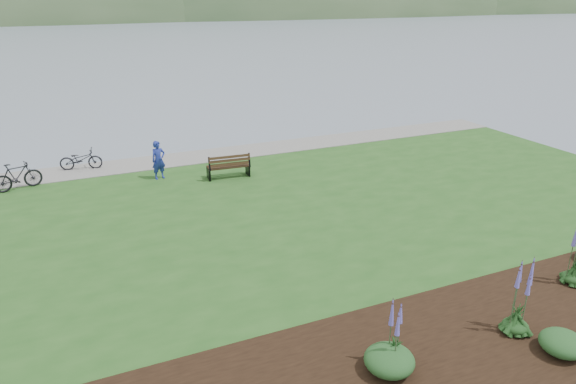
{
  "coord_description": "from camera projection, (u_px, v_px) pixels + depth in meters",
  "views": [
    {
      "loc": [
        -6.18,
        -17.01,
        7.95
      ],
      "look_at": [
        0.73,
        -1.35,
        1.3
      ],
      "focal_mm": 32.0,
      "sensor_mm": 36.0,
      "label": 1
    }
  ],
  "objects": [
    {
      "name": "ground",
      "position": [
        257.0,
        215.0,
        19.71
      ],
      "size": [
        600.0,
        600.0,
        0.0
      ],
      "primitive_type": "plane",
      "color": "gray",
      "rests_on": "ground"
    },
    {
      "name": "lawn",
      "position": [
        277.0,
        230.0,
        17.93
      ],
      "size": [
        34.0,
        20.0,
        0.4
      ],
      "primitive_type": "cube",
      "color": "#24541D",
      "rests_on": "ground"
    },
    {
      "name": "shoreline_path",
      "position": [
        208.0,
        156.0,
        25.44
      ],
      "size": [
        34.0,
        2.2,
        0.03
      ],
      "primitive_type": "cube",
      "color": "gray",
      "rests_on": "lawn"
    },
    {
      "name": "garden_bed",
      "position": [
        516.0,
        329.0,
        12.32
      ],
      "size": [
        24.0,
        4.4,
        0.04
      ],
      "primitive_type": "cube",
      "color": "black",
      "rests_on": "lawn"
    },
    {
      "name": "far_hillside",
      "position": [
        135.0,
        18.0,
        172.21
      ],
      "size": [
        580.0,
        80.0,
        38.0
      ],
      "primitive_type": null,
      "color": "#385831",
      "rests_on": "ground"
    },
    {
      "name": "park_bench",
      "position": [
        229.0,
        166.0,
        22.23
      ],
      "size": [
        1.86,
        0.87,
        1.12
      ],
      "rotation": [
        0.0,
        0.0,
        -0.08
      ],
      "color": "#2F1F12",
      "rests_on": "lawn"
    },
    {
      "name": "person",
      "position": [
        158.0,
        157.0,
        22.02
      ],
      "size": [
        0.81,
        0.65,
        1.97
      ],
      "primitive_type": "imported",
      "rotation": [
        0.0,
        0.0,
        0.25
      ],
      "color": "navy",
      "rests_on": "lawn"
    },
    {
      "name": "bicycle_a",
      "position": [
        81.0,
        159.0,
        23.33
      ],
      "size": [
        0.99,
        1.94,
        0.97
      ],
      "primitive_type": "imported",
      "rotation": [
        0.0,
        0.0,
        1.38
      ],
      "color": "black",
      "rests_on": "lawn"
    },
    {
      "name": "bicycle_b",
      "position": [
        17.0,
        176.0,
        20.92
      ],
      "size": [
        1.07,
        1.98,
        1.15
      ],
      "primitive_type": "imported",
      "rotation": [
        0.0,
        0.0,
        1.86
      ],
      "color": "black",
      "rests_on": "lawn"
    },
    {
      "name": "echium_0",
      "position": [
        520.0,
        301.0,
        11.89
      ],
      "size": [
        0.62,
        0.62,
        2.09
      ],
      "color": "#163C16",
      "rests_on": "garden_bed"
    },
    {
      "name": "echium_4",
      "position": [
        394.0,
        338.0,
        10.85
      ],
      "size": [
        0.62,
        0.62,
        1.85
      ],
      "color": "#163C16",
      "rests_on": "garden_bed"
    },
    {
      "name": "shrub_0",
      "position": [
        389.0,
        360.0,
        10.83
      ],
      "size": [
        1.08,
        1.08,
        0.54
      ],
      "primitive_type": "ellipsoid",
      "color": "#1E4C21",
      "rests_on": "garden_bed"
    },
    {
      "name": "shrub_1",
      "position": [
        563.0,
        343.0,
        11.39
      ],
      "size": [
        1.0,
        1.0,
        0.5
      ],
      "primitive_type": "ellipsoid",
      "color": "#1E4C21",
      "rests_on": "garden_bed"
    }
  ]
}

